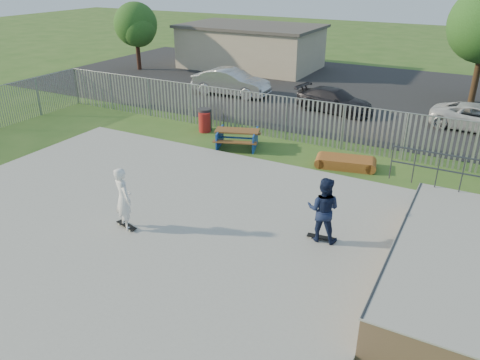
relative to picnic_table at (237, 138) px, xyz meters
The scene contains 18 objects.
ground 7.10m from the picnic_table, 86.27° to the right, with size 120.00×120.00×0.00m, color #345C1F.
concrete_slab 7.10m from the picnic_table, 86.27° to the right, with size 15.00×12.00×0.15m, color #9A9A95.
quarter_pipe 11.65m from the picnic_table, 31.23° to the right, with size 5.50×7.05×2.19m.
fence 2.95m from the picnic_table, 59.60° to the right, with size 26.04×16.02×2.00m.
picnic_table is the anchor object (origin of this frame).
funbox 4.84m from the picnic_table, ahead, with size 2.14×1.39×0.39m.
trash_bin_red 2.65m from the picnic_table, 154.95° to the left, with size 0.56×0.56×0.94m, color maroon.
trash_bin_grey 2.83m from the picnic_table, 152.20° to the left, with size 0.64×0.64×1.07m, color #28282B.
parking_lot 11.94m from the picnic_table, 87.78° to the left, with size 40.00×18.00×0.02m, color black.
car_silver 9.05m from the picnic_table, 121.11° to the left, with size 1.67×4.79×1.58m, color #B4B5BA.
car_dark 7.55m from the picnic_table, 74.59° to the left, with size 1.75×4.30×1.25m, color black.
car_white 11.83m from the picnic_table, 39.65° to the left, with size 2.02×4.39×1.22m, color silver.
building 17.66m from the picnic_table, 115.33° to the left, with size 10.40×6.40×3.20m.
tree_left 18.66m from the picnic_table, 142.71° to the left, with size 3.18×3.18×4.91m.
skateboard_a 8.20m from the picnic_table, 44.27° to the right, with size 0.82×0.29×0.08m.
skateboard_b 7.87m from the picnic_table, 86.29° to the right, with size 0.82×0.40×0.08m.
skater_navy 8.23m from the picnic_table, 44.27° to the right, with size 0.93×0.73×1.92m, color #131C3B.
skater_white 7.90m from the picnic_table, 86.29° to the right, with size 0.70×0.46×1.92m, color white.
Camera 1 is at (8.82, -9.84, 7.31)m, focal length 35.00 mm.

